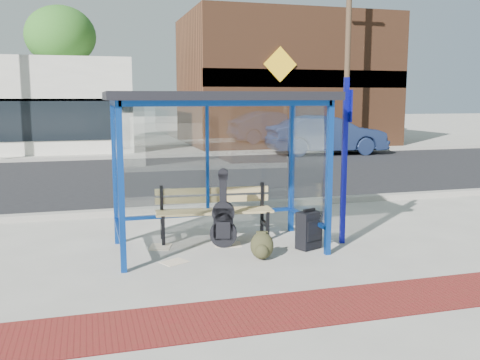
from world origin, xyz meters
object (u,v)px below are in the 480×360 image
object	(u,v)px
fire_hydrant	(364,141)
suitcase	(309,230)
bench	(214,208)
guitar_bag	(223,220)
parked_car	(327,135)
backpack	(262,246)

from	to	relation	value
fire_hydrant	suitcase	bearing A→B (deg)	-121.87
bench	fire_hydrant	bearing A→B (deg)	57.68
bench	guitar_bag	xyz separation A→B (m)	(0.03, -0.53, -0.08)
bench	parked_car	xyz separation A→B (m)	(7.59, 11.84, 0.29)
suitcase	backpack	size ratio (longest dim) A/B	1.58
suitcase	parked_car	bearing A→B (deg)	40.71
suitcase	fire_hydrant	bearing A→B (deg)	35.02
guitar_bag	parked_car	xyz separation A→B (m)	(7.57, 12.37, 0.37)
bench	guitar_bag	bearing A→B (deg)	-82.12
guitar_bag	fire_hydrant	world-z (taller)	guitar_bag
bench	backpack	distance (m)	1.42
suitcase	parked_car	distance (m)	14.32
guitar_bag	backpack	bearing A→B (deg)	-48.47
parked_car	bench	bearing A→B (deg)	150.70
fire_hydrant	guitar_bag	bearing A→B (deg)	-126.33
suitcase	parked_car	size ratio (longest dim) A/B	0.13
guitar_bag	backpack	distance (m)	0.91
parked_car	suitcase	bearing A→B (deg)	157.19
suitcase	parked_car	world-z (taller)	parked_car
parked_car	fire_hydrant	size ratio (longest dim) A/B	6.53
bench	guitar_bag	world-z (taller)	guitar_bag
parked_car	fire_hydrant	world-z (taller)	parked_car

